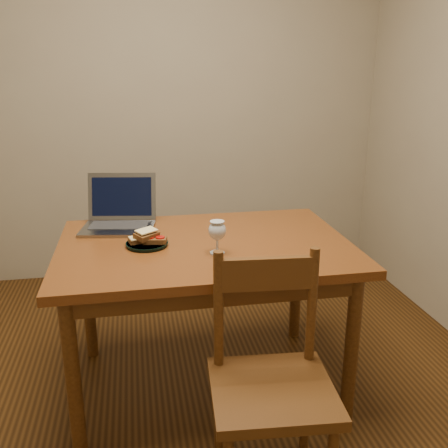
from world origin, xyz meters
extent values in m
cube|color=black|center=(0.00, 0.00, -0.01)|extent=(3.20, 3.20, 0.02)
cube|color=gray|center=(0.00, 1.61, 1.30)|extent=(3.20, 0.02, 2.60)
cube|color=gray|center=(0.00, -1.61, 1.30)|extent=(3.20, 0.02, 2.60)
cube|color=#53260D|center=(0.11, 0.10, 0.72)|extent=(1.30, 0.90, 0.04)
cylinder|color=#3B210C|center=(-0.46, -0.27, 0.35)|extent=(0.06, 0.06, 0.70)
cylinder|color=#3B210C|center=(0.68, -0.27, 0.35)|extent=(0.06, 0.06, 0.70)
cylinder|color=#3B210C|center=(-0.46, 0.47, 0.35)|extent=(0.06, 0.06, 0.70)
cylinder|color=#3B210C|center=(0.68, 0.47, 0.35)|extent=(0.06, 0.06, 0.70)
cube|color=#3B210C|center=(0.24, -0.59, 0.43)|extent=(0.45, 0.43, 0.04)
cube|color=#3B210C|center=(0.26, -0.43, 0.80)|extent=(0.34, 0.06, 0.12)
cylinder|color=black|center=(-0.15, 0.11, 0.75)|extent=(0.19, 0.19, 0.02)
cube|color=slate|center=(-0.28, 0.35, 0.75)|extent=(0.37, 0.29, 0.02)
cube|color=slate|center=(-0.25, 0.51, 0.87)|extent=(0.35, 0.13, 0.23)
cube|color=black|center=(-0.25, 0.51, 0.87)|extent=(0.30, 0.10, 0.19)
camera|label=1|loc=(-0.18, -1.99, 1.50)|focal=40.00mm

